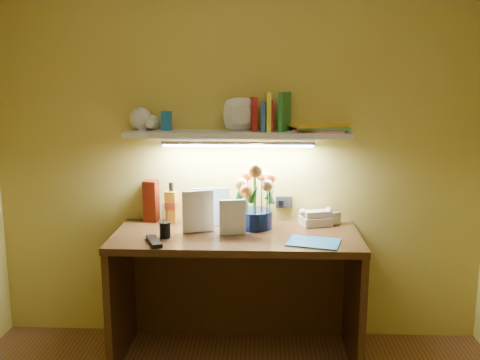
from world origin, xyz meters
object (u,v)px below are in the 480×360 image
at_px(desk, 236,296).
at_px(flower_bouquet, 255,197).
at_px(telephone, 316,217).
at_px(desk_clock, 334,218).
at_px(whisky_bottle, 172,203).

distance_m(desk, flower_bouquet, 0.58).
relative_size(desk, telephone, 8.04).
bearing_deg(flower_bouquet, desk_clock, 10.84).
bearing_deg(flower_bouquet, telephone, 11.40).
distance_m(desk, whisky_bottle, 0.68).
xyz_separation_m(flower_bouquet, telephone, (0.37, 0.07, -0.13)).
xyz_separation_m(flower_bouquet, desk_clock, (0.48, 0.09, -0.15)).
xyz_separation_m(flower_bouquet, whisky_bottle, (-0.51, 0.09, -0.06)).
xyz_separation_m(desk, desk_clock, (0.58, 0.22, 0.41)).
bearing_deg(whisky_bottle, desk_clock, -0.15).
xyz_separation_m(desk, flower_bouquet, (0.10, 0.13, 0.56)).
distance_m(flower_bouquet, whisky_bottle, 0.52).
xyz_separation_m(desk_clock, whisky_bottle, (-0.98, 0.00, 0.09)).
height_order(telephone, desk_clock, telephone).
relative_size(flower_bouquet, whisky_bottle, 1.47).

